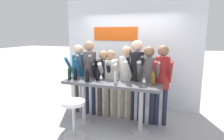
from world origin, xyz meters
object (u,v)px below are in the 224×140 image
wine_glass_0 (101,77)px  bar_stool (74,113)px  person_right (136,71)px  wine_bottle_2 (98,75)px  person_center_left (103,77)px  person_left (89,69)px  person_rightmost (162,76)px  person_far_left (79,71)px  person_center_right (126,74)px  wine_bottle_5 (69,73)px  tasting_table (111,91)px  person_far_right (148,77)px  wine_glass_1 (144,80)px  wine_bottle_1 (153,78)px  wine_bottle_4 (115,77)px  person_center (111,77)px  wine_bottle_3 (87,75)px  wine_bottle_0 (75,74)px

wine_glass_0 → bar_stool: bearing=-118.6°
person_right → wine_bottle_2: size_ratio=7.08×
person_center_left → wine_glass_0: 0.57m
person_left → person_rightmost: size_ratio=1.03×
person_center_left → person_far_left: bearing=174.0°
person_center_right → wine_bottle_5: bearing=-143.9°
bar_stool → wine_bottle_2: wine_bottle_2 is taller
tasting_table → person_far_left: 1.13m
wine_bottle_2 → person_far_right: bearing=19.0°
person_far_right → wine_glass_0: (-0.89, -0.48, 0.05)m
bar_stool → wine_glass_1: size_ratio=4.16×
person_far_left → person_left: (0.28, 0.02, 0.07)m
person_far_right → wine_glass_0: size_ratio=9.70×
person_center_right → person_right: size_ratio=0.93×
person_left → person_right: 1.14m
tasting_table → wine_bottle_1: size_ratio=6.71×
wine_glass_0 → wine_bottle_4: bearing=-2.0°
bar_stool → person_center: (0.34, 1.12, 0.50)m
person_center → person_center_right: person_center_right is taller
person_rightmost → person_far_left: bearing=171.5°
person_far_left → wine_bottle_2: 0.77m
bar_stool → wine_bottle_5: 0.97m
person_far_left → person_left: size_ratio=0.95×
person_center → wine_bottle_2: (-0.15, -0.40, 0.11)m
wine_bottle_2 → wine_glass_0: size_ratio=1.46×
bar_stool → wine_glass_1: wine_glass_1 is taller
wine_bottle_2 → bar_stool: bearing=-104.2°
person_right → person_rightmost: bearing=-10.7°
person_right → wine_glass_1: size_ratio=10.36×
person_far_left → wine_bottle_3: 0.74m
wine_bottle_1 → wine_bottle_3: 1.35m
tasting_table → wine_glass_1: bearing=-4.7°
person_left → wine_bottle_3: 0.60m
bar_stool → person_center_right: person_center_right is taller
person_far_left → wine_bottle_3: size_ratio=5.86×
tasting_table → wine_bottle_4: 0.35m
person_far_left → wine_bottle_1: size_ratio=5.53×
person_center_left → person_right: person_right is taller
wine_bottle_2 → wine_bottle_4: 0.48m
wine_bottle_1 → wine_bottle_5: bearing=-175.3°
bar_stool → wine_bottle_4: (0.64, 0.58, 0.63)m
wine_bottle_0 → wine_glass_1: wine_bottle_0 is taller
person_center_right → wine_glass_1: size_ratio=9.62×
wine_bottle_3 → bar_stool: bearing=-92.1°
person_far_right → wine_bottle_3: 1.30m
bar_stool → person_right: (0.93, 1.14, 0.67)m
person_center → wine_bottle_2: 0.44m
wine_bottle_3 → wine_glass_1: size_ratio=1.65×
wine_bottle_2 → wine_glass_0: wine_bottle_2 is taller
wine_bottle_5 → wine_glass_0: 0.76m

